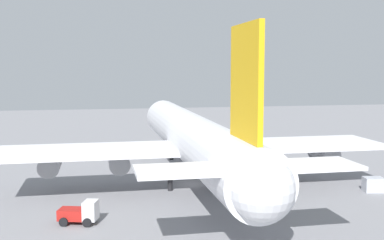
# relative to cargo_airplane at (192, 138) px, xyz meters

# --- Properties ---
(ground_plane) EXTENTS (262.92, 262.92, 0.00)m
(ground_plane) POSITION_rel_cargo_airplane_xyz_m (0.15, 0.00, -6.80)
(ground_plane) COLOR gray
(cargo_airplane) EXTENTS (65.73, 53.13, 20.98)m
(cargo_airplane) POSITION_rel_cargo_airplane_xyz_m (0.00, 0.00, 0.00)
(cargo_airplane) COLOR silver
(cargo_airplane) RESTS_ON ground_plane
(maintenance_van) EXTENTS (3.34, 4.56, 2.57)m
(maintenance_van) POSITION_rel_cargo_airplane_xyz_m (-14.89, 15.41, -5.58)
(maintenance_van) COLOR silver
(maintenance_van) RESTS_ON ground_plane
(fuel_truck) EXTENTS (3.37, 4.15, 2.36)m
(fuel_truck) POSITION_rel_cargo_airplane_xyz_m (21.08, -5.87, -5.68)
(fuel_truck) COLOR #333338
(fuel_truck) RESTS_ON ground_plane
(cargo_container_aft) EXTENTS (2.33, 2.87, 1.98)m
(cargo_container_aft) POSITION_rel_cargo_airplane_xyz_m (-8.88, -23.57, -5.81)
(cargo_container_aft) COLOR #B7BCC6
(cargo_container_aft) RESTS_ON ground_plane
(safety_cone_nose) EXTENTS (0.46, 0.46, 0.66)m
(safety_cone_nose) POSITION_rel_cargo_airplane_xyz_m (29.73, 1.95, -6.47)
(safety_cone_nose) COLOR orange
(safety_cone_nose) RESTS_ON ground_plane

